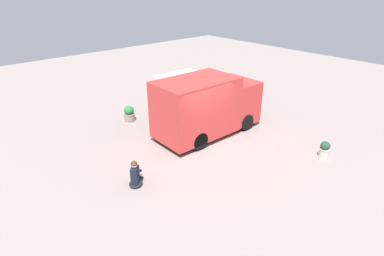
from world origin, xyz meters
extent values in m
plane|color=#A08E88|center=(0.00, 0.00, 0.00)|extent=(40.00, 40.00, 0.00)
cube|color=#DC3B37|center=(-0.27, -0.66, 1.39)|extent=(3.43, 2.13, 2.37)
cube|color=#DC3B37|center=(-2.68, -0.59, 1.14)|extent=(1.50, 2.00, 1.87)
cube|color=black|center=(-3.38, -0.57, 1.47)|extent=(0.07, 1.64, 0.71)
cube|color=black|center=(-0.30, -1.69, 1.53)|extent=(1.86, 0.07, 0.83)
cube|color=white|center=(-0.30, -1.98, 2.54)|extent=(2.04, 0.65, 0.03)
cube|color=black|center=(-0.99, -0.64, 0.10)|extent=(4.62, 1.76, 0.21)
cylinder|color=black|center=(-2.46, 0.32, 0.38)|extent=(0.76, 0.24, 0.75)
cylinder|color=black|center=(-2.51, -1.51, 0.38)|extent=(0.76, 0.24, 0.75)
cylinder|color=black|center=(0.36, 0.24, 0.38)|extent=(0.76, 0.24, 0.75)
cylinder|color=black|center=(0.31, -1.58, 0.38)|extent=(0.76, 0.24, 0.75)
ellipsoid|color=black|center=(3.61, 0.63, 0.07)|extent=(0.68, 0.68, 0.14)
cube|color=black|center=(3.39, 0.56, 0.06)|extent=(0.34, 0.33, 0.11)
cube|color=black|center=(3.53, 0.42, 0.06)|extent=(0.34, 0.33, 0.11)
cube|color=#182032|center=(3.61, 0.63, 0.42)|extent=(0.41, 0.40, 0.55)
sphere|color=beige|center=(3.61, 0.63, 0.80)|extent=(0.21, 0.21, 0.21)
sphere|color=brown|center=(3.61, 0.63, 0.82)|extent=(0.22, 0.22, 0.22)
cube|color=#182032|center=(3.43, 0.61, 0.49)|extent=(0.31, 0.30, 0.29)
cube|color=#182032|center=(3.58, 0.45, 0.49)|extent=(0.31, 0.30, 0.29)
cylinder|color=gold|center=(3.38, 0.41, 0.41)|extent=(0.28, 0.25, 0.07)
cube|color=red|center=(3.38, 0.41, 0.42)|extent=(0.22, 0.19, 0.02)
cylinder|color=#A38984|center=(0.94, -4.07, 0.19)|extent=(0.49, 0.49, 0.38)
torus|color=gray|center=(0.94, -4.07, 0.37)|extent=(0.52, 0.52, 0.04)
ellipsoid|color=#318C44|center=(0.94, -4.07, 0.56)|extent=(0.48, 0.48, 0.41)
sphere|color=#F9DC56|center=(0.78, -4.06, 0.67)|extent=(0.05, 0.05, 0.05)
sphere|color=#F4E843|center=(0.80, -4.07, 0.69)|extent=(0.08, 0.08, 0.08)
sphere|color=#EDE552|center=(1.11, -3.95, 0.60)|extent=(0.07, 0.07, 0.07)
cylinder|color=beige|center=(-2.81, 3.87, 0.18)|extent=(0.38, 0.38, 0.36)
torus|color=beige|center=(-2.81, 3.87, 0.34)|extent=(0.41, 0.41, 0.04)
ellipsoid|color=#2B503A|center=(-2.81, 3.87, 0.49)|extent=(0.37, 0.37, 0.31)
sphere|color=#E7E057|center=(-2.88, 3.98, 0.57)|extent=(0.07, 0.07, 0.07)
sphere|color=yellow|center=(-2.73, 3.74, 0.52)|extent=(0.07, 0.07, 0.07)
sphere|color=#F3E746|center=(-2.87, 3.73, 0.51)|extent=(0.07, 0.07, 0.07)
camera|label=1|loc=(8.00, 8.34, 6.21)|focal=29.49mm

